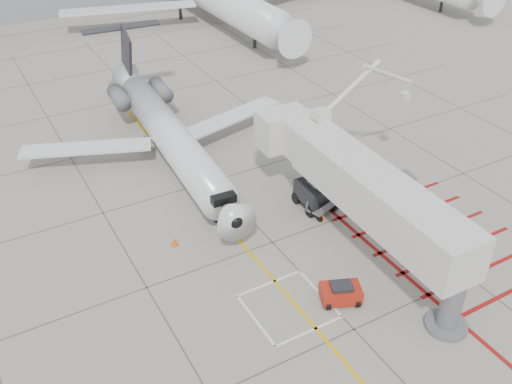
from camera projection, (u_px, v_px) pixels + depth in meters
ground_plane at (309, 282)px, 31.50m from camera, size 260.00×260.00×0.00m
regional_jet at (179, 131)px, 38.89m from camera, size 22.86×28.05×7.02m
jet_bridge at (376, 205)px, 31.31m from camera, size 9.21×18.58×7.33m
pushback_tug at (341, 292)px, 29.94m from camera, size 2.43×2.01×1.22m
baggage_cart at (321, 207)px, 36.52m from camera, size 2.11×1.70×1.15m
ground_power_unit at (396, 188)px, 37.73m from camera, size 2.40×1.60×1.77m
cone_nose at (175, 241)px, 34.02m from camera, size 0.41×0.41×0.57m
cone_side at (322, 217)px, 36.20m from camera, size 0.33×0.33×0.46m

